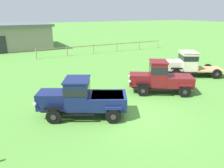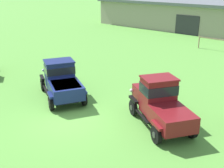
% 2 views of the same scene
% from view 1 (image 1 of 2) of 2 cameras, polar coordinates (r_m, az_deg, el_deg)
% --- Properties ---
extents(ground_plane, '(240.00, 240.00, 0.00)m').
position_cam_1_polar(ground_plane, '(12.30, 7.01, -8.52)').
color(ground_plane, '#518E38').
extents(paddock_fence, '(19.13, 0.54, 1.25)m').
position_cam_1_polar(paddock_fence, '(31.54, -1.80, 9.85)').
color(paddock_fence, '#997F60').
rests_on(paddock_fence, ground).
extents(vintage_truck_second_in_line, '(5.04, 3.67, 2.15)m').
position_cam_1_polar(vintage_truck_second_in_line, '(12.03, -7.88, -3.52)').
color(vintage_truck_second_in_line, black).
rests_on(vintage_truck_second_in_line, ground).
extents(vintage_truck_midrow_center, '(4.57, 3.67, 2.31)m').
position_cam_1_polar(vintage_truck_midrow_center, '(15.83, 12.55, 1.70)').
color(vintage_truck_midrow_center, black).
rests_on(vintage_truck_midrow_center, ground).
extents(vintage_truck_far_side, '(5.71, 4.32, 2.22)m').
position_cam_1_polar(vintage_truck_far_side, '(20.82, 18.71, 5.19)').
color(vintage_truck_far_side, black).
rests_on(vintage_truck_far_side, ground).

